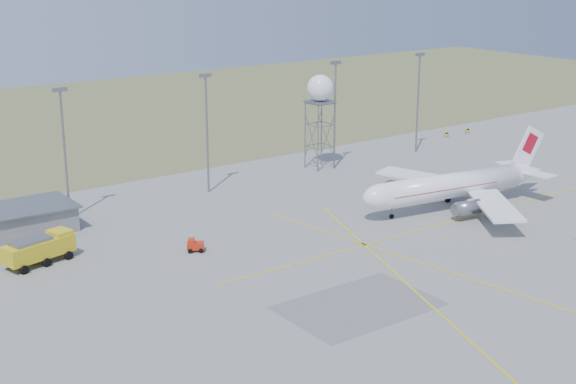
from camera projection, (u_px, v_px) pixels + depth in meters
ground at (573, 307)px, 93.31m from camera, size 400.00×400.00×0.00m
grass_strip at (92, 118)px, 201.73m from camera, size 400.00×120.00×0.03m
building_grey at (9, 222)px, 116.86m from camera, size 19.00×10.00×3.90m
mast_a at (64, 143)px, 121.21m from camera, size 2.20×0.50×20.50m
mast_b at (207, 123)px, 135.35m from camera, size 2.20×0.50×20.50m
mast_c at (335, 106)px, 151.19m from camera, size 2.20×0.50×20.50m
mast_d at (418, 94)px, 163.64m from camera, size 2.20×0.50×20.50m
taxi_sign_near at (446, 133)px, 180.27m from camera, size 1.60×0.17×1.20m
taxi_sign_far at (468, 130)px, 184.23m from camera, size 1.60×0.17×1.20m
airliner_main at (453, 186)px, 128.82m from camera, size 35.72×34.39×12.17m
radar_tower at (320, 116)px, 151.56m from camera, size 4.97×4.97×18.00m
fire_truck at (41, 250)px, 106.09m from camera, size 9.99×5.57×3.80m
baggage_tug at (195, 246)px, 110.70m from camera, size 2.78×2.68×1.80m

